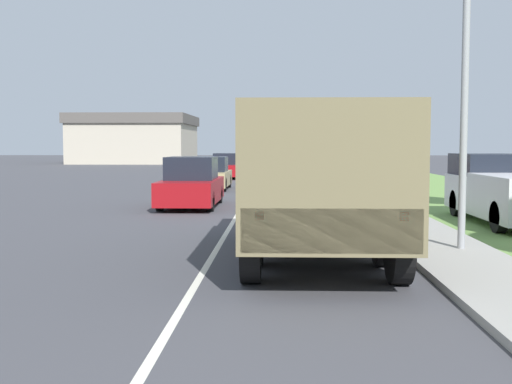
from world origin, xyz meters
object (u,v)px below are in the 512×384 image
at_px(pickup_truck, 506,190).
at_px(military_truck, 317,174).
at_px(car_nearest_ahead, 191,185).
at_px(car_second_ahead, 210,175).
at_px(lamp_post, 455,33).
at_px(car_third_ahead, 228,167).

bearing_deg(pickup_truck, military_truck, -133.95).
bearing_deg(car_nearest_ahead, car_second_ahead, 91.95).
distance_m(pickup_truck, lamp_post, 6.60).
height_order(military_truck, pickup_truck, military_truck).
xyz_separation_m(military_truck, pickup_truck, (5.37, 5.57, -0.67)).
bearing_deg(car_nearest_ahead, pickup_truck, -25.45).
relative_size(military_truck, pickup_truck, 1.24).
height_order(military_truck, lamp_post, lamp_post).
xyz_separation_m(car_nearest_ahead, car_third_ahead, (-0.27, 18.84, -0.05)).
relative_size(car_nearest_ahead, lamp_post, 0.67).
height_order(military_truck, car_second_ahead, military_truck).
bearing_deg(pickup_truck, car_nearest_ahead, 154.55).
distance_m(car_nearest_ahead, car_third_ahead, 18.84).
relative_size(car_second_ahead, lamp_post, 0.64).
xyz_separation_m(car_second_ahead, car_third_ahead, (0.03, 10.26, 0.02)).
bearing_deg(military_truck, lamp_post, 12.53).
bearing_deg(car_second_ahead, car_third_ahead, 89.85).
height_order(car_third_ahead, pickup_truck, pickup_truck).
xyz_separation_m(military_truck, lamp_post, (2.59, 0.58, 2.63)).
distance_m(military_truck, car_third_ahead, 29.00).
distance_m(car_second_ahead, pickup_truck, 15.91).
bearing_deg(pickup_truck, car_second_ahead, 125.90).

